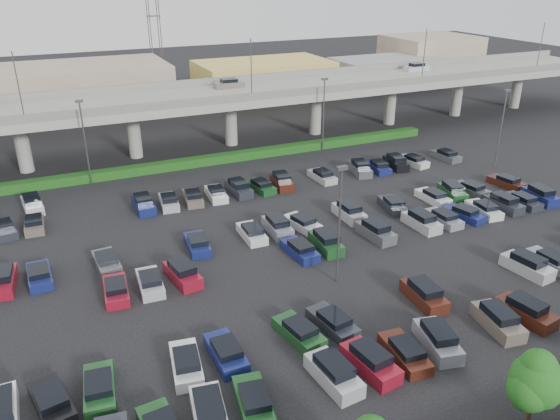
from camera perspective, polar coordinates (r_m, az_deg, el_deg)
name	(u,v)px	position (r m, az deg, el deg)	size (l,w,h in m)	color
ground	(295,241)	(52.74, 1.59, -3.31)	(280.00, 280.00, 0.00)	black
overpass	(194,101)	(78.70, -8.94, 11.17)	(150.00, 13.00, 15.80)	gray
hedge	(214,159)	(74.01, -6.91, 5.27)	(66.00, 1.60, 1.10)	#123F12
tree_row	(522,388)	(33.60, 23.94, -16.65)	(65.07, 3.66, 5.94)	#332316
parked_cars	(315,253)	(49.53, 3.73, -4.47)	(63.04, 41.63, 1.67)	#505257
light_poles	(246,181)	(50.34, -3.56, 3.07)	(66.90, 48.38, 10.30)	#47464B
distant_buildings	(215,80)	(110.84, -6.82, 13.34)	(138.00, 24.00, 9.00)	gray
comm_tower	(153,13)	(118.87, -13.13, 19.42)	(2.40, 2.40, 30.00)	#47464B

